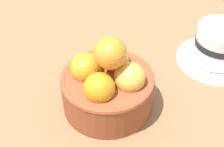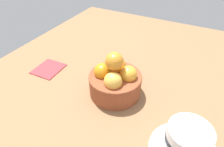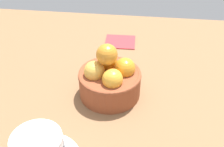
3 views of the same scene
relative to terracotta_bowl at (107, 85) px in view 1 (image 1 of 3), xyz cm
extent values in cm
cube|color=brown|center=(-0.02, 0.03, -7.00)|extent=(116.66, 89.07, 4.73)
cylinder|color=brown|center=(-0.02, 0.03, -1.55)|extent=(14.36, 14.36, 6.16)
torus|color=brown|center=(-0.02, 0.03, 1.13)|extent=(14.56, 14.56, 1.00)
sphere|color=orange|center=(1.02, -3.32, 2.44)|extent=(4.63, 4.63, 4.63)
sphere|color=gold|center=(3.33, 1.07, 2.44)|extent=(4.75, 4.75, 4.75)
sphere|color=gold|center=(-1.06, 3.38, 2.44)|extent=(4.63, 4.63, 4.63)
sphere|color=orange|center=(-3.37, -1.01, 2.44)|extent=(4.87, 4.87, 4.87)
sphere|color=orange|center=(0.59, -0.46, 6.49)|extent=(4.78, 4.78, 4.78)
cylinder|color=silver|center=(9.73, 21.29, -4.33)|extent=(14.76, 14.76, 0.60)
cylinder|color=white|center=(9.73, 21.29, -0.69)|extent=(8.95, 8.95, 6.69)
cylinder|color=black|center=(9.73, 21.29, -0.20)|extent=(9.11, 9.11, 1.20)
camera|label=1|loc=(22.96, -30.68, 36.44)|focal=54.69mm
camera|label=2|loc=(38.05, 18.78, 34.62)|focal=32.13mm
camera|label=3|loc=(-6.82, 50.02, 38.92)|focal=44.19mm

